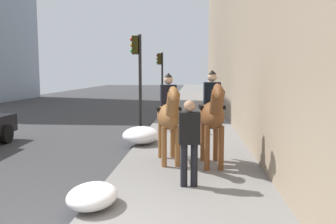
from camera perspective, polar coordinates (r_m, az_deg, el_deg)
mounted_horse_near at (r=8.58m, az=0.16°, el=-0.40°), size 2.14×0.83×2.22m
mounted_horse_far at (r=8.33m, az=7.23°, el=-0.21°), size 2.15×0.68×2.29m
pedestrian_greeting at (r=6.82m, az=3.47°, el=-4.15°), size 0.30×0.43×1.70m
traffic_light_near_curb at (r=13.62m, az=-4.93°, el=7.24°), size 0.20×0.44×3.79m
traffic_light_far_curb at (r=22.34m, az=-1.18°, el=6.64°), size 0.20×0.44×3.59m
snow_pile_near at (r=6.13m, az=-12.19°, el=-13.18°), size 1.08×0.83×0.37m
snow_pile_far at (r=11.14m, az=-4.43°, el=-3.75°), size 1.49×1.15×0.52m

